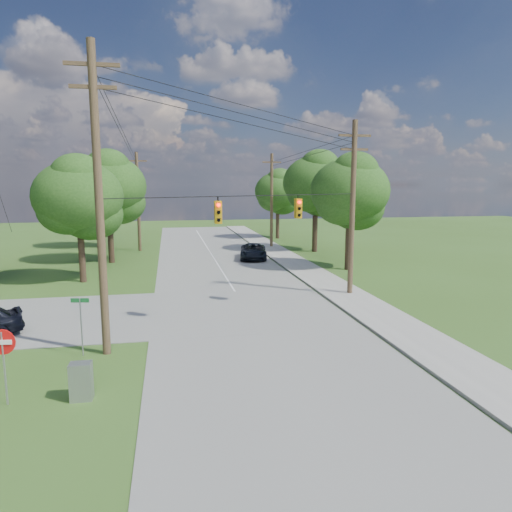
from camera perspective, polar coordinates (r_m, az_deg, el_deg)
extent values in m
plane|color=#35551C|center=(19.30, -4.32, -11.55)|extent=(140.00, 140.00, 0.00)
cube|color=gray|center=(24.27, -0.95, -7.17)|extent=(10.00, 100.00, 0.03)
cube|color=#A6A39C|center=(26.21, 13.72, -6.11)|extent=(2.60, 100.00, 0.12)
cylinder|color=brown|center=(18.58, -19.01, 6.16)|extent=(0.32, 0.32, 12.00)
cube|color=brown|center=(19.07, -19.84, 21.64)|extent=(2.00, 0.12, 0.14)
cube|color=brown|center=(18.90, -19.71, 19.28)|extent=(1.70, 0.12, 0.14)
cylinder|color=brown|center=(28.21, 11.95, 5.69)|extent=(0.32, 0.32, 10.50)
cube|color=brown|center=(28.31, 12.24, 14.51)|extent=(2.00, 0.12, 0.14)
cube|color=brown|center=(28.24, 12.19, 12.90)|extent=(1.70, 0.12, 0.14)
cylinder|color=brown|center=(49.23, 1.96, 6.87)|extent=(0.32, 0.32, 10.00)
cube|color=brown|center=(49.26, 1.99, 11.65)|extent=(2.00, 0.12, 0.14)
cylinder|color=brown|center=(48.10, -14.51, 6.55)|extent=(0.32, 0.32, 10.00)
cube|color=brown|center=(48.13, -14.71, 11.43)|extent=(2.00, 0.12, 0.14)
cylinder|color=black|center=(22.85, -0.27, 18.01)|extent=(13.52, 7.63, 1.53)
cylinder|color=black|center=(22.79, -0.27, 17.01)|extent=(13.52, 7.63, 1.53)
cylinder|color=black|center=(22.74, -0.27, 16.02)|extent=(13.52, 7.63, 1.53)
cylinder|color=black|center=(38.64, 5.70, 12.74)|extent=(0.03, 22.00, 0.53)
cylinder|color=black|center=(33.47, -16.11, 14.33)|extent=(0.43, 29.60, 2.03)
cylinder|color=black|center=(38.61, 5.69, 12.15)|extent=(0.03, 22.00, 0.53)
cylinder|color=black|center=(33.43, -16.08, 13.65)|extent=(0.43, 29.60, 2.03)
cylinder|color=black|center=(22.57, -0.26, 7.54)|extent=(13.52, 7.63, 0.04)
cube|color=#CF950C|center=(21.15, -4.73, 5.46)|extent=(0.32, 0.22, 1.05)
sphere|color=#FF0C05|center=(20.99, -4.70, 6.39)|extent=(0.17, 0.17, 0.17)
cube|color=#CF950C|center=(21.39, -4.80, 5.50)|extent=(0.32, 0.22, 1.05)
sphere|color=#FF0C05|center=(21.51, -4.85, 6.45)|extent=(0.17, 0.17, 0.17)
cube|color=#CF950C|center=(24.58, 5.37, 5.93)|extent=(0.32, 0.22, 1.05)
sphere|color=#FF0C05|center=(24.43, 5.47, 6.73)|extent=(0.17, 0.17, 0.17)
cube|color=#CF950C|center=(24.81, 5.21, 5.96)|extent=(0.32, 0.22, 1.05)
sphere|color=#FF0C05|center=(24.93, 5.13, 6.78)|extent=(0.17, 0.17, 0.17)
cylinder|color=#402B20|center=(33.91, -20.91, -0.44)|extent=(0.45, 0.45, 3.15)
ellipsoid|color=#1C4514|center=(33.53, -21.32, 6.94)|extent=(6.00, 6.00, 4.92)
cylinder|color=#402B20|center=(41.58, -17.68, 1.59)|extent=(0.50, 0.50, 3.50)
ellipsoid|color=#1C4514|center=(41.28, -18.00, 8.28)|extent=(6.40, 6.40, 5.25)
cylinder|color=#402B20|center=(51.71, -18.60, 2.80)|extent=(0.48, 0.47, 3.32)
ellipsoid|color=#1C4514|center=(51.46, -18.85, 7.91)|extent=(6.00, 6.00, 4.92)
cylinder|color=#402B20|center=(37.09, 11.43, 0.86)|extent=(0.48, 0.48, 3.32)
ellipsoid|color=#1C4514|center=(36.75, 11.66, 7.99)|extent=(6.20, 6.20, 5.08)
cylinder|color=#402B20|center=(46.56, 7.37, 2.79)|extent=(0.52, 0.52, 3.67)
ellipsoid|color=#1C4514|center=(46.30, 7.49, 9.07)|extent=(6.60, 6.60, 5.41)
cylinder|color=#402B20|center=(57.81, 2.71, 3.77)|extent=(0.45, 0.45, 3.15)
ellipsoid|color=#1C4514|center=(57.59, 2.74, 8.10)|extent=(5.80, 5.80, 4.76)
imported|color=black|center=(41.56, -0.34, 0.59)|extent=(3.13, 5.33, 1.39)
cube|color=gray|center=(15.88, -21.01, -14.42)|extent=(0.68, 0.49, 1.21)
cylinder|color=gray|center=(16.28, -28.93, -12.23)|extent=(0.06, 0.06, 2.34)
cylinder|color=red|center=(16.01, -29.16, -9.37)|extent=(0.81, 0.13, 0.81)
cube|color=white|center=(15.99, -29.19, -9.41)|extent=(0.58, 0.10, 0.14)
cylinder|color=gray|center=(19.44, -20.98, -8.30)|extent=(0.06, 0.06, 2.36)
cube|color=#145B28|center=(19.16, -21.16, -5.19)|extent=(0.70, 0.15, 0.17)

